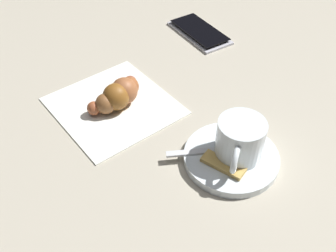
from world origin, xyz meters
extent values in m
plane|color=#AEA692|center=(0.00, 0.00, 0.00)|extent=(1.80, 1.80, 0.00)
cylinder|color=white|center=(0.09, 0.02, 0.01)|extent=(0.13, 0.13, 0.01)
cylinder|color=white|center=(0.09, 0.03, 0.04)|extent=(0.06, 0.06, 0.06)
cylinder|color=black|center=(0.09, 0.03, 0.05)|extent=(0.05, 0.05, 0.00)
torus|color=white|center=(0.11, 0.00, 0.04)|extent=(0.03, 0.04, 0.04)
cube|color=silver|center=(0.06, -0.01, 0.01)|extent=(0.06, 0.09, 0.00)
ellipsoid|color=silver|center=(0.09, 0.05, 0.02)|extent=(0.03, 0.03, 0.01)
cube|color=tan|center=(0.10, 0.00, 0.01)|extent=(0.06, 0.04, 0.01)
cube|color=white|center=(-0.11, -0.04, 0.00)|extent=(0.18, 0.17, 0.00)
ellipsoid|color=brown|center=(-0.11, -0.07, 0.01)|extent=(0.03, 0.03, 0.02)
ellipsoid|color=brown|center=(-0.10, -0.06, 0.02)|extent=(0.04, 0.04, 0.03)
ellipsoid|color=brown|center=(-0.10, -0.04, 0.03)|extent=(0.04, 0.04, 0.04)
ellipsoid|color=#995833|center=(-0.10, -0.02, 0.03)|extent=(0.05, 0.05, 0.04)
ellipsoid|color=#97522B|center=(-0.11, -0.01, 0.02)|extent=(0.04, 0.04, 0.03)
ellipsoid|color=brown|center=(-0.13, 0.01, 0.01)|extent=(0.03, 0.03, 0.02)
cube|color=#B7B6C1|center=(-0.19, 0.21, 0.00)|extent=(0.14, 0.08, 0.01)
cube|color=black|center=(-0.19, 0.21, 0.01)|extent=(0.13, 0.07, 0.00)
camera|label=1|loc=(0.31, -0.26, 0.40)|focal=41.43mm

